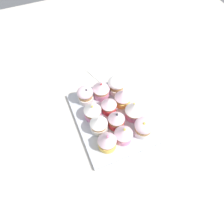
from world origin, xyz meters
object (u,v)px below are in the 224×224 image
Objects in this scene: cupcake_0 at (85,95)px; cupcake_2 at (99,124)px; cupcake_5 at (108,106)px; cupcake_6 at (118,119)px; cupcake_8 at (117,85)px; cupcake_9 at (123,97)px; cupcake_4 at (100,90)px; baking_tray at (112,117)px; cupcake_10 at (134,110)px; cupcake_11 at (144,127)px; cupcake_3 at (107,140)px; cupcake_1 at (92,111)px; napkin at (106,67)px; cupcake_7 at (123,134)px.

cupcake_2 is (13.64, 0.09, 0.25)cm from cupcake_0.
cupcake_5 is 6.69cm from cupcake_6.
cupcake_9 is at bearing -2.38° from cupcake_8.
cupcake_4 is at bearing -91.38° from cupcake_8.
cupcake_10 is at bearing 68.04° from baking_tray.
cupcake_11 reaches higher than cupcake_0.
baking_tray is 12.86cm from cupcake_0.
cupcake_3 is at bearing -22.91° from cupcake_5.
cupcake_2 is (5.89, 0.10, 0.09)cm from cupcake_1.
cupcake_5 is 0.44× the size of napkin.
cupcake_1 is 14.63cm from cupcake_10.
cupcake_3 is at bearing 0.99° from cupcake_0.
cupcake_2 is at bearing 0.40° from cupcake_0.
cupcake_0 is 0.84× the size of cupcake_3.
cupcake_5 is 23.92cm from napkin.
cupcake_3 is at bearing -15.27° from cupcake_4.
cupcake_1 is 0.91× the size of cupcake_7.
cupcake_7 reaches higher than cupcake_1.
cupcake_0 is 0.88× the size of cupcake_9.
cupcake_7 is at bearing 92.15° from cupcake_3.
cupcake_4 is at bearing -178.06° from baking_tray.
cupcake_4 is (-7.56, 5.88, 0.36)cm from cupcake_1.
cupcake_9 is 6.93cm from cupcake_10.
cupcake_3 is 1.22× the size of cupcake_5.
cupcake_11 is (20.54, 13.40, 0.27)cm from cupcake_0.
cupcake_10 is (-0.85, 6.78, 0.12)cm from cupcake_6.
cupcake_3 is 0.53× the size of napkin.
cupcake_11 is at bearing 89.48° from cupcake_3.
cupcake_10 reaches higher than cupcake_1.
cupcake_11 is (13.88, 1.26, -0.43)cm from cupcake_9.
cupcake_1 is at bearing -114.21° from baking_tray.
cupcake_5 is at bearing 36.63° from cupcake_0.
cupcake_9 is at bearing 123.33° from baking_tray.
cupcake_9 is (-13.56, 6.24, -0.00)cm from cupcake_7.
cupcake_2 is at bearing -95.87° from cupcake_6.
cupcake_1 is 0.93× the size of cupcake_9.
cupcake_1 is 5.73cm from cupcake_5.
cupcake_8 is (0.34, 12.40, 0.38)cm from cupcake_0.
napkin is at bearing 159.69° from cupcake_5.
cupcake_2 is at bearing -23.25° from cupcake_4.
cupcake_2 reaches higher than cupcake_5.
cupcake_9 is at bearing 155.28° from cupcake_7.
cupcake_2 is 0.47× the size of napkin.
cupcake_5 is 14.95cm from cupcake_11.
cupcake_7 is 1.02× the size of cupcake_10.
napkin is at bearing 165.88° from cupcake_6.
cupcake_2 is 0.96× the size of cupcake_11.
cupcake_10 is at bearing 29.73° from cupcake_4.
baking_tray is 4.16× the size of cupcake_4.
cupcake_9 is at bearing 44.02° from cupcake_4.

